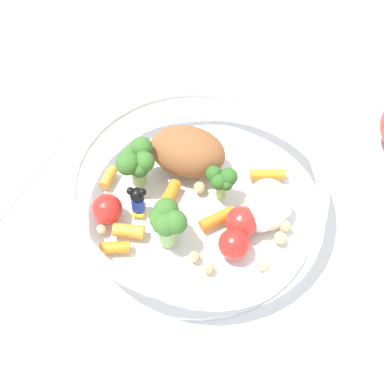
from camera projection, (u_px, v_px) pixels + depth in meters
The scene contains 2 objects.
ground_plane at pixel (196, 211), 0.56m from camera, with size 2.40×2.40×0.00m, color white.
food_container at pixel (197, 191), 0.54m from camera, with size 0.24×0.24×0.06m.
Camera 1 is at (0.23, 0.21, 0.46)m, focal length 53.03 mm.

